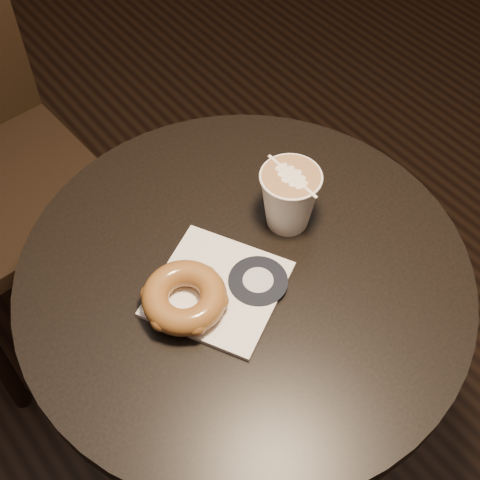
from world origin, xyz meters
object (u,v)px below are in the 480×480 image
(pastry_bag, at_px, (218,289))
(doughnut, at_px, (184,297))
(latte_cup, at_px, (289,199))
(cafe_table, at_px, (244,335))

(pastry_bag, height_order, doughnut, doughnut)
(doughnut, distance_m, latte_cup, 0.23)
(pastry_bag, distance_m, doughnut, 0.06)
(cafe_table, relative_size, pastry_bag, 4.19)
(cafe_table, xyz_separation_m, doughnut, (-0.11, 0.00, 0.23))
(latte_cup, bearing_deg, doughnut, -171.85)
(pastry_bag, height_order, latte_cup, latte_cup)
(cafe_table, distance_m, latte_cup, 0.28)
(cafe_table, height_order, latte_cup, latte_cup)
(cafe_table, bearing_deg, pastry_bag, -176.90)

